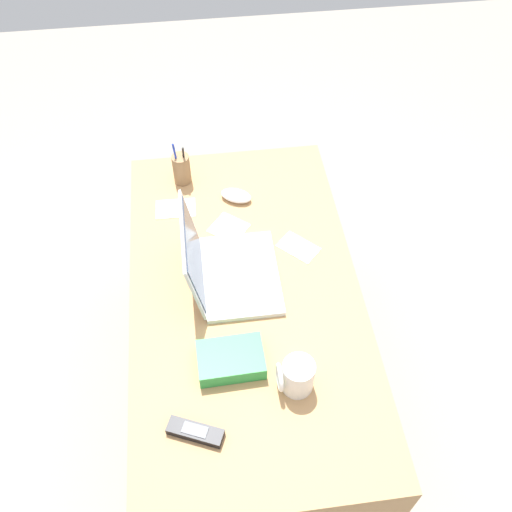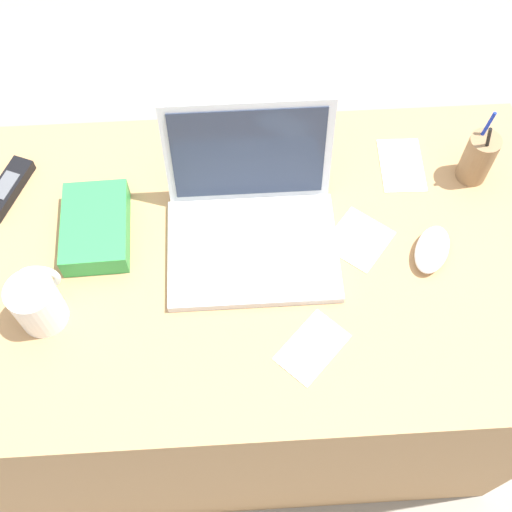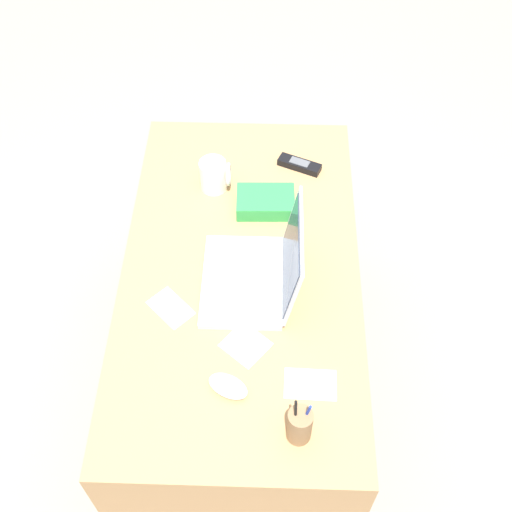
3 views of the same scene
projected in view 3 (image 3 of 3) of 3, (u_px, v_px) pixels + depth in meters
The scene contains 11 objects.
ground_plane at pixel (244, 382), 2.47m from camera, with size 6.00×6.00×0.00m, color gray.
desk at pixel (243, 332), 2.18m from camera, with size 1.29×0.70×0.74m, color tan.
laptop at pixel (259, 273), 1.81m from camera, with size 0.32×0.28×0.25m.
computer_mouse at pixel (228, 386), 1.63m from camera, with size 0.06×0.11×0.03m, color white.
coffee_mug_white at pixel (214, 175), 2.05m from camera, with size 0.09×0.10×0.11m.
cordless_phone at pixel (299, 165), 2.14m from camera, with size 0.10×0.15×0.03m.
pen_holder at pixel (300, 425), 1.52m from camera, with size 0.06×0.06×0.17m.
snack_bag at pixel (266, 202), 2.01m from camera, with size 0.12×0.18×0.05m, color green.
paper_note_near_laptop at pixel (171, 308), 1.80m from camera, with size 0.13×0.08×0.00m, color white.
paper_note_left at pixel (310, 384), 1.65m from camera, with size 0.09×0.13×0.00m, color white.
paper_note_right at pixel (246, 345), 1.72m from camera, with size 0.10×0.11×0.00m, color white.
Camera 3 is at (1.14, 0.08, 2.24)m, focal length 44.89 mm.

